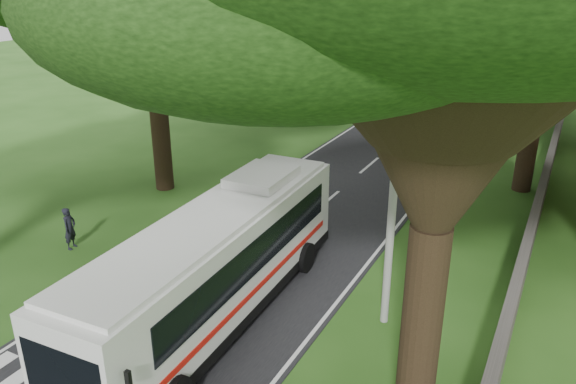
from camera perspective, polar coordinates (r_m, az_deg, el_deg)
The scene contains 10 objects.
ground at distance 16.52m, azimuth -17.12°, elevation -17.90°, with size 140.00×140.00×0.00m, color #244C15.
road at distance 36.44m, azimuth 10.92°, elevation 4.93°, with size 8.00×120.00×0.04m, color black.
property_wall at distance 34.01m, azimuth 25.10°, elevation 3.07°, with size 0.35×50.00×1.20m, color #383533.
pole_near at distance 16.36m, azimuth 10.62°, elevation -0.57°, with size 1.60×0.24×8.00m.
pole_mid at distance 35.38m, azimuth 20.56°, elevation 10.42°, with size 1.60×0.24×8.00m.
pole_far at distance 55.10m, azimuth 23.59°, elevation 13.60°, with size 1.60×0.24×8.00m.
coach_bus at distance 17.41m, azimuth -7.16°, elevation -7.12°, with size 3.21×12.28×3.60m.
distant_car_a at distance 45.14m, azimuth 12.19°, elevation 9.04°, with size 1.73×4.30×1.47m, color #ADACB1.
distant_car_c at distance 71.94m, azimuth 22.39°, elevation 12.49°, with size 1.96×4.83×1.40m, color maroon.
pedestrian at distance 23.56m, azimuth -21.30°, elevation -3.46°, with size 0.62×0.41×1.71m, color black.
Camera 1 is at (9.67, -8.60, 10.27)m, focal length 35.00 mm.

